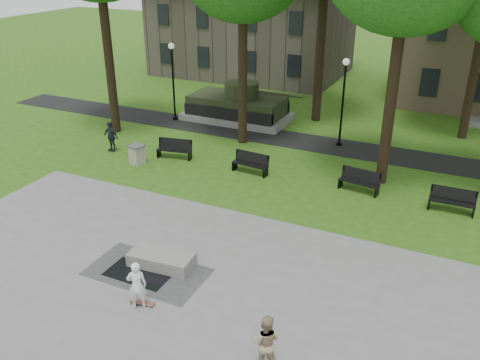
% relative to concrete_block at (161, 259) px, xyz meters
% --- Properties ---
extents(ground, '(120.00, 120.00, 0.00)m').
position_rel_concrete_block_xyz_m(ground, '(1.92, 1.57, -0.24)').
color(ground, '#285313').
rests_on(ground, ground).
extents(plaza, '(22.00, 16.00, 0.02)m').
position_rel_concrete_block_xyz_m(plaza, '(1.92, -3.43, -0.23)').
color(plaza, gray).
rests_on(plaza, ground).
extents(footpath, '(44.00, 2.60, 0.01)m').
position_rel_concrete_block_xyz_m(footpath, '(1.92, 13.57, -0.24)').
color(footpath, black).
rests_on(footpath, ground).
extents(building_left, '(15.00, 10.00, 7.20)m').
position_rel_concrete_block_xyz_m(building_left, '(-9.08, 28.07, 3.35)').
color(building_left, '#4C443D').
rests_on(building_left, ground).
extents(lamp_left, '(0.36, 0.36, 4.73)m').
position_rel_concrete_block_xyz_m(lamp_left, '(-8.08, 13.87, 2.55)').
color(lamp_left, black).
rests_on(lamp_left, ground).
extents(lamp_mid, '(0.36, 0.36, 4.73)m').
position_rel_concrete_block_xyz_m(lamp_mid, '(2.42, 13.87, 2.55)').
color(lamp_mid, black).
rests_on(lamp_mid, ground).
extents(tank_monument, '(7.45, 3.40, 2.40)m').
position_rel_concrete_block_xyz_m(tank_monument, '(-4.54, 15.57, 0.61)').
color(tank_monument, gray).
rests_on(tank_monument, ground).
extents(puddle, '(2.20, 1.20, 0.00)m').
position_rel_concrete_block_xyz_m(puddle, '(-0.42, -0.76, -0.22)').
color(puddle, black).
rests_on(puddle, plaza).
extents(concrete_block, '(2.27, 1.17, 0.45)m').
position_rel_concrete_block_xyz_m(concrete_block, '(0.00, 0.00, 0.00)').
color(concrete_block, gray).
rests_on(concrete_block, plaza).
extents(skateboard, '(0.80, 0.30, 0.07)m').
position_rel_concrete_block_xyz_m(skateboard, '(0.62, -2.02, -0.19)').
color(skateboard, brown).
rests_on(skateboard, plaza).
extents(skateboarder, '(0.69, 0.63, 1.59)m').
position_rel_concrete_block_xyz_m(skateboarder, '(0.60, -2.16, 0.57)').
color(skateboarder, white).
rests_on(skateboarder, plaza).
extents(friend_watching, '(0.88, 0.74, 1.58)m').
position_rel_concrete_block_xyz_m(friend_watching, '(4.96, -2.72, 0.57)').
color(friend_watching, tan).
rests_on(friend_watching, plaza).
extents(pedestrian_walker, '(1.00, 0.53, 1.62)m').
position_rel_concrete_block_xyz_m(pedestrian_walker, '(-8.29, 7.89, 0.57)').
color(pedestrian_walker, '#22272D').
rests_on(pedestrian_walker, ground).
extents(park_bench_0, '(1.85, 0.86, 1.00)m').
position_rel_concrete_block_xyz_m(park_bench_0, '(-4.73, 8.49, 0.28)').
color(park_bench_0, black).
rests_on(park_bench_0, ground).
extents(park_bench_1, '(1.83, 0.68, 1.00)m').
position_rel_concrete_block_xyz_m(park_bench_1, '(-0.46, 8.44, 0.28)').
color(park_bench_1, black).
rests_on(park_bench_1, ground).
extents(park_bench_2, '(1.85, 0.79, 1.00)m').
position_rel_concrete_block_xyz_m(park_bench_2, '(4.72, 8.65, 0.28)').
color(park_bench_2, black).
rests_on(park_bench_2, ground).
extents(park_bench_3, '(1.80, 0.54, 1.00)m').
position_rel_concrete_block_xyz_m(park_bench_3, '(8.60, 8.38, 0.28)').
color(park_bench_3, black).
rests_on(park_bench_3, ground).
extents(trash_bin, '(0.80, 0.80, 0.96)m').
position_rel_concrete_block_xyz_m(trash_bin, '(-6.05, 7.04, 0.24)').
color(trash_bin, '#A49D87').
rests_on(trash_bin, ground).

